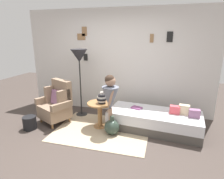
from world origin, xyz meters
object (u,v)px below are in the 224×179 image
Objects in this scene: person_child at (110,96)px; demijohn_near at (112,127)px; armchair at (57,104)px; vase_striped at (102,99)px; book_on_daybed at (137,108)px; daybed at (154,121)px; magazine_basket at (30,123)px; side_table at (100,110)px; floor_lamp at (79,59)px.

person_child is 3.09× the size of demijohn_near.
armchair reaches higher than vase_striped.
person_child is 0.75m from book_on_daybed.
person_child reaches higher than daybed.
magazine_basket is at bearing -127.12° from armchair.
daybed is 3.51× the size of side_table.
armchair is 1.73× the size of side_table.
vase_striped is 0.15× the size of floor_lamp.
armchair is 1.44m from demijohn_near.
person_child reaches higher than book_on_daybed.
vase_striped reaches higher than daybed.
armchair is at bearing -175.04° from daybed.
floor_lamp is (-0.67, 0.51, 1.03)m from side_table.
floor_lamp is (-1.81, 0.32, 1.22)m from daybed.
floor_lamp reaches higher than armchair.
side_table reaches higher than book_on_daybed.
armchair is 1.39m from person_child.
armchair is 3.46× the size of magazine_basket.
floor_lamp is (0.38, 0.51, 0.99)m from armchair.
armchair is 0.70m from magazine_basket.
side_table is at bearing -170.39° from daybed.
armchair reaches higher than magazine_basket.
demijohn_near is at bearing 7.91° from magazine_basket.
side_table is at bearing 143.49° from demijohn_near.
person_child is 4.35× the size of magazine_basket.
vase_striped is at bearing -36.14° from floor_lamp.
person_child is 5.53× the size of book_on_daybed.
side_table is 1.33m from floor_lamp.
armchair is 1.05m from side_table.
person_child is at bearing -7.18° from armchair.
side_table is 0.34× the size of floor_lamp.
floor_lamp is 1.80m from magazine_basket.
side_table is 0.27m from vase_striped.
book_on_daybed is 0.73m from demijohn_near.
magazine_basket is at bearing -162.01° from vase_striped.
demijohn_near is at bearing -37.09° from floor_lamp.
side_table is 0.46× the size of person_child.
daybed is at bearing 15.05° from magazine_basket.
armchair is 2.47× the size of demijohn_near.
person_child is 0.64m from demijohn_near.
demijohn_near is (0.34, -0.25, -0.24)m from side_table.
person_child is (0.28, -0.16, 0.39)m from side_table.
side_table is at bearing 162.87° from vase_striped.
magazine_basket is at bearing -169.00° from person_child.
person_child is at bearing 122.32° from demijohn_near.
side_table is (1.05, -0.00, -0.04)m from armchair.
vase_striped is at bearing -17.13° from side_table.
floor_lamp is at bearing 170.02° from daybed.
armchair reaches higher than demijohn_near.
magazine_basket is at bearing -164.95° from daybed.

